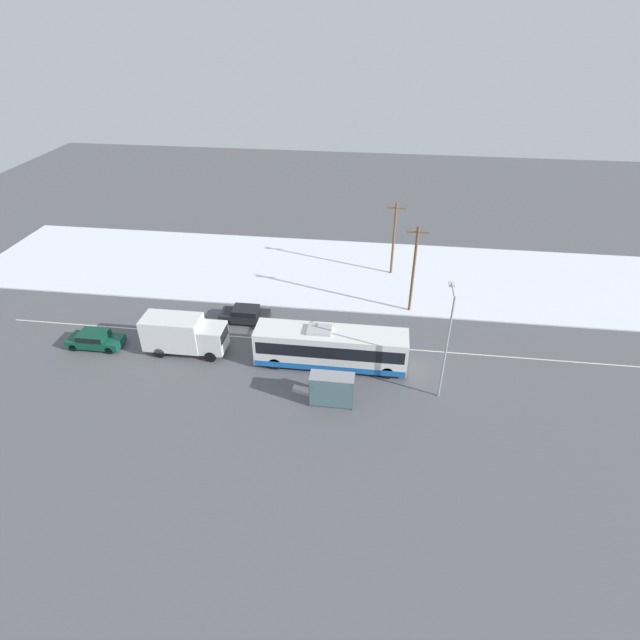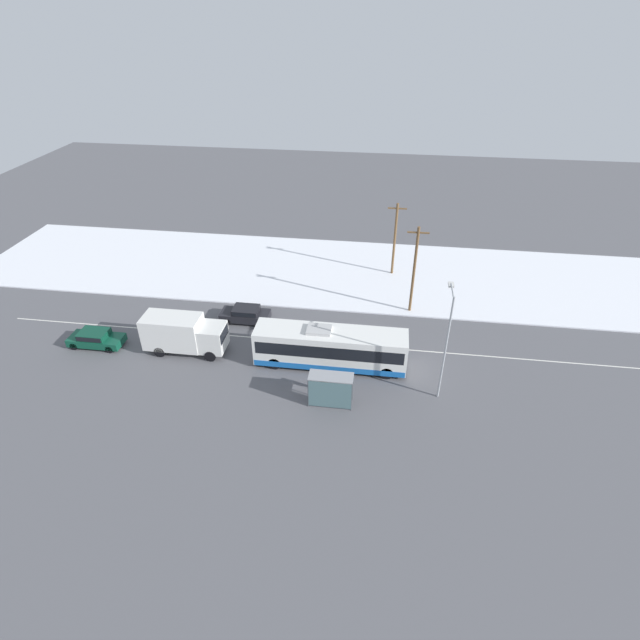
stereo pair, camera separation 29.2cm
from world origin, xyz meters
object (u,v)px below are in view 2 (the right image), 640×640
at_px(city_bus, 330,347).
at_px(utility_pole_snowlot, 395,238).
at_px(pedestrian_at_stop, 324,380).
at_px(sedan_car, 246,314).
at_px(streetlamp, 447,334).
at_px(utility_pole_roadside, 414,269).
at_px(parked_car_near_truck, 95,338).
at_px(box_truck, 183,333).
at_px(bus_shelter, 330,387).

bearing_deg(city_bus, utility_pole_snowlot, 74.16).
distance_m(city_bus, pedestrian_at_stop, 3.30).
relative_size(sedan_car, pedestrian_at_stop, 2.44).
relative_size(streetlamp, utility_pole_roadside, 1.01).
bearing_deg(parked_car_near_truck, streetlamp, -4.41).
xyz_separation_m(city_bus, box_truck, (-11.65, 0.15, 0.12)).
bearing_deg(utility_pole_roadside, streetlamp, -80.40).
bearing_deg(sedan_car, utility_pole_snowlot, -139.43).
distance_m(utility_pole_roadside, utility_pole_snowlot, 7.27).
bearing_deg(box_truck, streetlamp, -6.94).
distance_m(parked_car_near_truck, pedestrian_at_stop, 19.19).
relative_size(city_bus, bus_shelter, 3.77).
distance_m(box_truck, bus_shelter, 13.11).
xyz_separation_m(sedan_car, parked_car_near_truck, (-11.02, -5.17, -0.01)).
height_order(box_truck, utility_pole_snowlot, utility_pole_snowlot).
bearing_deg(pedestrian_at_stop, streetlamp, 7.22).
bearing_deg(parked_car_near_truck, city_bus, 0.48).
relative_size(city_bus, box_truck, 1.79).
xyz_separation_m(pedestrian_at_stop, bus_shelter, (0.64, -1.37, 0.62)).
bearing_deg(bus_shelter, pedestrian_at_stop, 114.93).
height_order(bus_shelter, utility_pole_snowlot, utility_pole_snowlot).
bearing_deg(city_bus, pedestrian_at_stop, -91.32).
relative_size(sedan_car, utility_pole_snowlot, 0.57).
xyz_separation_m(parked_car_near_truck, pedestrian_at_stop, (18.93, -3.10, 0.33)).
xyz_separation_m(box_truck, bus_shelter, (12.21, -4.78, -0.01)).
relative_size(sedan_car, streetlamp, 0.52).
distance_m(streetlamp, utility_pole_snowlot, 18.28).
distance_m(pedestrian_at_stop, bus_shelter, 1.63).
distance_m(sedan_car, utility_pole_snowlot, 16.66).
height_order(box_truck, bus_shelter, box_truck).
relative_size(bus_shelter, utility_pole_roadside, 0.38).
relative_size(city_bus, parked_car_near_truck, 2.65).
bearing_deg(bus_shelter, utility_pole_snowlot, 79.17).
bearing_deg(city_bus, streetlamp, -15.69).
bearing_deg(pedestrian_at_stop, sedan_car, 133.72).
xyz_separation_m(sedan_car, utility_pole_roadside, (14.13, 3.58, 3.47)).
bearing_deg(utility_pole_roadside, city_bus, -125.57).
relative_size(parked_car_near_truck, utility_pole_roadside, 0.53).
relative_size(parked_car_near_truck, pedestrian_at_stop, 2.49).
xyz_separation_m(city_bus, streetlamp, (7.98, -2.24, 3.48)).
xyz_separation_m(bus_shelter, streetlamp, (7.42, 2.39, 3.37)).
height_order(parked_car_near_truck, bus_shelter, bus_shelter).
relative_size(pedestrian_at_stop, utility_pole_snowlot, 0.23).
relative_size(city_bus, streetlamp, 1.40).
height_order(bus_shelter, streetlamp, streetlamp).
bearing_deg(streetlamp, bus_shelter, -162.17).
bearing_deg(city_bus, bus_shelter, -83.10).
relative_size(sedan_car, parked_car_near_truck, 0.98).
distance_m(bus_shelter, streetlamp, 8.49).
distance_m(pedestrian_at_stop, streetlamp, 9.04).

